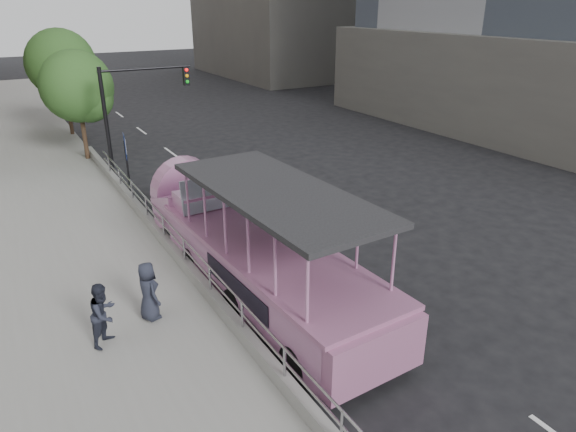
# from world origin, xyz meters

# --- Properties ---
(ground) EXTENTS (160.00, 160.00, 0.00)m
(ground) POSITION_xyz_m (0.00, 0.00, 0.00)
(ground) COLOR black
(sidewalk) EXTENTS (5.50, 80.00, 0.30)m
(sidewalk) POSITION_xyz_m (-5.75, 10.00, 0.15)
(sidewalk) COLOR #999994
(sidewalk) RESTS_ON ground
(kerb_wall) EXTENTS (0.24, 30.00, 0.36)m
(kerb_wall) POSITION_xyz_m (-3.12, 2.00, 0.48)
(kerb_wall) COLOR gray
(kerb_wall) RESTS_ON sidewalk
(guardrail) EXTENTS (0.07, 22.00, 0.71)m
(guardrail) POSITION_xyz_m (-3.12, 2.00, 1.14)
(guardrail) COLOR #ABABB0
(guardrail) RESTS_ON kerb_wall
(duck_boat) EXTENTS (3.04, 10.71, 3.52)m
(duck_boat) POSITION_xyz_m (-1.64, 0.51, 1.31)
(duck_boat) COLOR black
(duck_boat) RESTS_ON ground
(car) EXTENTS (2.69, 4.64, 1.49)m
(car) POSITION_xyz_m (1.60, 3.52, 0.74)
(car) COLOR white
(car) RESTS_ON ground
(pedestrian_mid) EXTENTS (0.97, 0.97, 1.59)m
(pedestrian_mid) POSITION_xyz_m (-5.96, -0.48, 1.09)
(pedestrian_mid) COLOR #262938
(pedestrian_mid) RESTS_ON sidewalk
(pedestrian_far) EXTENTS (0.64, 0.85, 1.57)m
(pedestrian_far) POSITION_xyz_m (-4.77, 0.02, 1.08)
(pedestrian_far) COLOR #262938
(pedestrian_far) RESTS_ON sidewalk
(parking_sign) EXTENTS (0.14, 0.67, 2.99)m
(parking_sign) POSITION_xyz_m (-2.96, 9.03, 1.85)
(parking_sign) COLOR black
(parking_sign) RESTS_ON ground
(traffic_signal) EXTENTS (4.20, 0.32, 5.20)m
(traffic_signal) POSITION_xyz_m (-1.70, 12.50, 3.50)
(traffic_signal) COLOR black
(traffic_signal) RESTS_ON ground
(street_tree_near) EXTENTS (3.52, 3.52, 5.72)m
(street_tree_near) POSITION_xyz_m (-3.30, 15.93, 3.82)
(street_tree_near) COLOR #3C2D1B
(street_tree_near) RESTS_ON ground
(street_tree_far) EXTENTS (3.97, 3.97, 6.45)m
(street_tree_far) POSITION_xyz_m (-3.10, 21.93, 4.31)
(street_tree_far) COLOR #3C2D1B
(street_tree_far) RESTS_ON ground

